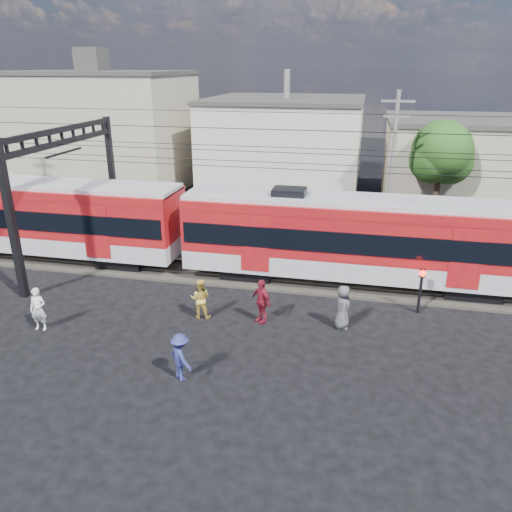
# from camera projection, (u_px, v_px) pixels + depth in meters

# --- Properties ---
(ground) EXTENTS (120.00, 120.00, 0.00)m
(ground) POSITION_uv_depth(u_px,v_px,m) (216.00, 366.00, 17.27)
(ground) COLOR black
(ground) RESTS_ON ground
(track_bed) EXTENTS (70.00, 3.40, 0.12)m
(track_bed) POSITION_uv_depth(u_px,v_px,m) (262.00, 275.00, 24.54)
(track_bed) COLOR #2D2823
(track_bed) RESTS_ON ground
(rail_near) EXTENTS (70.00, 0.12, 0.12)m
(rail_near) POSITION_uv_depth(u_px,v_px,m) (259.00, 279.00, 23.81)
(rail_near) COLOR #59544C
(rail_near) RESTS_ON track_bed
(rail_far) EXTENTS (70.00, 0.12, 0.12)m
(rail_far) POSITION_uv_depth(u_px,v_px,m) (265.00, 267.00, 25.18)
(rail_far) COLOR #59544C
(rail_far) RESTS_ON track_bed
(commuter_train) EXTENTS (50.30, 3.08, 4.17)m
(commuter_train) POSITION_uv_depth(u_px,v_px,m) (362.00, 237.00, 22.77)
(commuter_train) COLOR black
(commuter_train) RESTS_ON ground
(catenary) EXTENTS (70.00, 9.30, 7.52)m
(catenary) POSITION_uv_depth(u_px,v_px,m) (90.00, 165.00, 24.44)
(catenary) COLOR black
(catenary) RESTS_ON ground
(building_west) EXTENTS (14.28, 10.20, 9.30)m
(building_west) POSITION_uv_depth(u_px,v_px,m) (99.00, 131.00, 40.87)
(building_west) COLOR tan
(building_west) RESTS_ON ground
(building_midwest) EXTENTS (12.24, 12.24, 7.30)m
(building_midwest) POSITION_uv_depth(u_px,v_px,m) (286.00, 144.00, 40.97)
(building_midwest) COLOR beige
(building_midwest) RESTS_ON ground
(building_mideast) EXTENTS (16.32, 10.20, 6.30)m
(building_mideast) POSITION_uv_depth(u_px,v_px,m) (502.00, 164.00, 35.21)
(building_mideast) COLOR tan
(building_mideast) RESTS_ON ground
(utility_pole_mid) EXTENTS (1.80, 0.24, 8.50)m
(utility_pole_mid) POSITION_uv_depth(u_px,v_px,m) (392.00, 163.00, 28.11)
(utility_pole_mid) COLOR slate
(utility_pole_mid) RESTS_ON ground
(tree_near) EXTENTS (3.82, 3.64, 6.72)m
(tree_near) POSITION_uv_depth(u_px,v_px,m) (444.00, 154.00, 30.25)
(tree_near) COLOR #382619
(tree_near) RESTS_ON ground
(pedestrian_a) EXTENTS (0.68, 0.48, 1.75)m
(pedestrian_a) POSITION_uv_depth(u_px,v_px,m) (38.00, 309.00, 19.34)
(pedestrian_a) COLOR white
(pedestrian_a) RESTS_ON ground
(pedestrian_b) EXTENTS (0.90, 0.74, 1.70)m
(pedestrian_b) POSITION_uv_depth(u_px,v_px,m) (200.00, 299.00, 20.28)
(pedestrian_b) COLOR gold
(pedestrian_b) RESTS_ON ground
(pedestrian_c) EXTENTS (1.23, 1.16, 1.67)m
(pedestrian_c) POSITION_uv_depth(u_px,v_px,m) (181.00, 357.00, 16.26)
(pedestrian_c) COLOR navy
(pedestrian_c) RESTS_ON ground
(pedestrian_d) EXTENTS (1.13, 1.04, 1.86)m
(pedestrian_d) POSITION_uv_depth(u_px,v_px,m) (261.00, 301.00, 19.90)
(pedestrian_d) COLOR maroon
(pedestrian_d) RESTS_ON ground
(pedestrian_e) EXTENTS (0.69, 0.95, 1.80)m
(pedestrian_e) POSITION_uv_depth(u_px,v_px,m) (343.00, 307.00, 19.47)
(pedestrian_e) COLOR #4F4F54
(pedestrian_e) RESTS_ON ground
(crossing_signal) EXTENTS (0.29, 0.29, 1.99)m
(crossing_signal) POSITION_uv_depth(u_px,v_px,m) (421.00, 283.00, 20.47)
(crossing_signal) COLOR black
(crossing_signal) RESTS_ON ground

